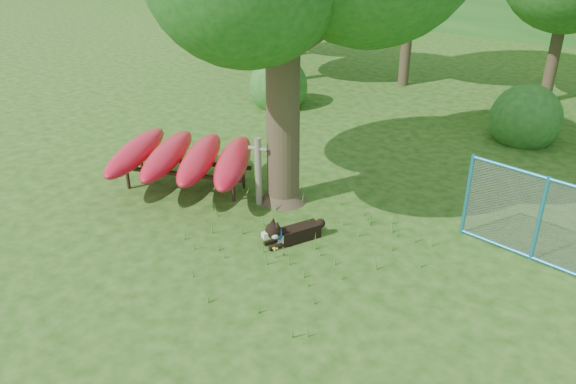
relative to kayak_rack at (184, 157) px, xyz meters
The scene contains 8 objects.
ground 3.41m from the kayak_rack, 28.95° to the right, with size 80.00×80.00×0.00m, color #1E450D.
wooden_post 1.79m from the kayak_rack, 12.91° to the left, with size 0.40×0.19×1.44m.
kayak_rack is the anchor object (origin of this frame).
husky_dog 3.23m from the kayak_rack, ahead, with size 0.70×1.17×0.56m.
fence_section 7.02m from the kayak_rack, 13.69° to the left, with size 2.69×0.38×2.63m.
wildflower_clump 3.46m from the kayak_rack, 16.88° to the right, with size 0.10×0.09×0.21m.
shrub_left 6.29m from the kayak_rack, 109.54° to the left, with size 1.80×1.80×1.80m, color #225E1E.
shrub_mid 8.90m from the kayak_rack, 56.41° to the left, with size 1.80×1.80×1.80m, color #225E1E.
Camera 1 is at (5.55, -5.78, 5.36)m, focal length 35.00 mm.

